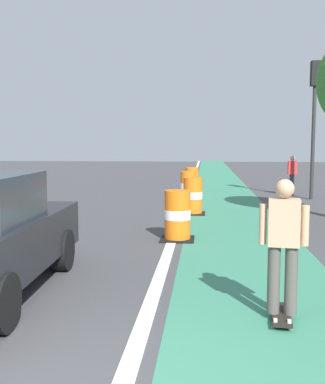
% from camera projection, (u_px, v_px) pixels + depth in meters
% --- Properties ---
extents(bike_lane_strip, '(2.50, 80.00, 0.01)m').
position_uv_depth(bike_lane_strip, '(229.00, 206.00, 15.47)').
color(bike_lane_strip, '#387F60').
rests_on(bike_lane_strip, ground).
extents(lane_divider_stripe, '(0.20, 80.00, 0.01)m').
position_uv_depth(lane_divider_stripe, '(184.00, 206.00, 15.61)').
color(lane_divider_stripe, silver).
rests_on(lane_divider_stripe, ground).
extents(skateboarder_on_lane, '(0.57, 0.82, 1.69)m').
position_uv_depth(skateboarder_on_lane, '(283.00, 245.00, 5.43)').
color(skateboarder_on_lane, black).
rests_on(skateboarder_on_lane, ground).
extents(traffic_barrel_front, '(0.73, 0.73, 1.09)m').
position_uv_depth(traffic_barrel_front, '(177.00, 216.00, 10.02)').
color(traffic_barrel_front, orange).
rests_on(traffic_barrel_front, ground).
extents(traffic_barrel_mid, '(0.73, 0.73, 1.09)m').
position_uv_depth(traffic_barrel_mid, '(193.00, 196.00, 13.72)').
color(traffic_barrel_mid, orange).
rests_on(traffic_barrel_mid, ground).
extents(traffic_barrel_back, '(0.73, 0.73, 1.09)m').
position_uv_depth(traffic_barrel_back, '(188.00, 187.00, 16.69)').
color(traffic_barrel_back, orange).
rests_on(traffic_barrel_back, ground).
extents(traffic_barrel_far, '(0.73, 0.73, 1.09)m').
position_uv_depth(traffic_barrel_far, '(192.00, 181.00, 19.53)').
color(traffic_barrel_far, orange).
rests_on(traffic_barrel_far, ground).
extents(traffic_light_corner, '(0.41, 0.32, 5.10)m').
position_uv_depth(traffic_light_corner, '(315.00, 105.00, 17.04)').
color(traffic_light_corner, '#2D2D2D').
rests_on(traffic_light_corner, ground).
extents(pedestrian_crossing, '(0.34, 0.20, 1.61)m').
position_uv_depth(pedestrian_crossing, '(292.00, 174.00, 18.55)').
color(pedestrian_crossing, '#33333D').
rests_on(pedestrian_crossing, ground).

